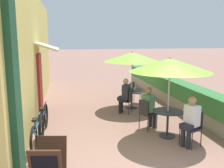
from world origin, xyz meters
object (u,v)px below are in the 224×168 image
at_px(bicycle_second, 44,120).
at_px(cafe_chair_near_right, 146,112).
at_px(menu_board, 49,167).
at_px(cafe_chair_near_left, 193,125).
at_px(cafe_chair_mid_left, 128,99).
at_px(coffee_cup_mid, 135,89).
at_px(bicycle_leaning, 38,132).
at_px(seated_patron_near_right, 149,106).
at_px(patio_umbrella_near, 170,65).
at_px(cafe_chair_mid_right, 135,91).
at_px(seated_patron_near_left, 190,119).
at_px(coffee_cup_near, 170,108).
at_px(patio_table_near, 168,118).
at_px(patio_table_mid, 132,94).
at_px(patio_umbrella_mid, 132,57).
at_px(seated_patron_mid_left, 125,94).

bearing_deg(bicycle_second, cafe_chair_near_right, -2.62).
bearing_deg(menu_board, cafe_chair_near_left, 31.07).
xyz_separation_m(cafe_chair_mid_left, menu_board, (-2.45, -4.20, -0.08)).
bearing_deg(coffee_cup_mid, bicycle_leaning, -138.17).
height_order(seated_patron_near_right, coffee_cup_mid, seated_patron_near_right).
bearing_deg(bicycle_leaning, menu_board, -75.08).
bearing_deg(patio_umbrella_near, coffee_cup_mid, 91.94).
relative_size(bicycle_second, menu_board, 1.96).
bearing_deg(bicycle_second, bicycle_leaning, -92.90).
xyz_separation_m(cafe_chair_near_right, cafe_chair_mid_right, (0.51, 2.97, 0.00)).
relative_size(seated_patron_near_left, coffee_cup_near, 13.89).
bearing_deg(coffee_cup_near, cafe_chair_mid_right, 89.47).
height_order(patio_table_near, cafe_chair_mid_right, cafe_chair_mid_right).
bearing_deg(seated_patron_near_left, patio_table_mid, -17.78).
relative_size(cafe_chair_mid_right, bicycle_leaning, 0.49).
bearing_deg(seated_patron_near_right, menu_board, -71.26).
bearing_deg(patio_umbrella_near, patio_umbrella_mid, 93.91).
distance_m(seated_patron_near_left, seated_patron_near_right, 1.48).
height_order(cafe_chair_near_right, cafe_chair_mid_left, same).
bearing_deg(seated_patron_near_left, seated_patron_mid_left, -8.62).
relative_size(bicycle_leaning, menu_board, 1.97).
relative_size(patio_umbrella_near, seated_patron_near_left, 1.73).
bearing_deg(seated_patron_near_left, bicycle_second, 41.15).
xyz_separation_m(seated_patron_near_left, seated_patron_near_right, (-0.57, 1.37, 0.00)).
distance_m(cafe_chair_near_left, cafe_chair_mid_left, 3.04).
bearing_deg(bicycle_second, cafe_chair_mid_left, 28.83).
distance_m(cafe_chair_mid_left, menu_board, 4.87).
bearing_deg(cafe_chair_near_left, patio_table_near, 5.90).
bearing_deg(seated_patron_near_left, cafe_chair_mid_right, -23.32).
height_order(cafe_chair_near_left, seated_patron_near_right, seated_patron_near_right).
bearing_deg(cafe_chair_near_right, bicycle_second, -119.94).
xyz_separation_m(coffee_cup_near, seated_patron_mid_left, (-0.72, 2.22, -0.08)).
bearing_deg(seated_patron_mid_left, patio_umbrella_mid, -2.74).
height_order(cafe_chair_near_right, seated_patron_mid_left, seated_patron_mid_left).
bearing_deg(cafe_chair_near_right, seated_patron_mid_left, 162.53).
relative_size(patio_table_near, cafe_chair_near_left, 0.92).
bearing_deg(seated_patron_mid_left, cafe_chair_near_right, -139.95).
height_order(patio_umbrella_near, menu_board, patio_umbrella_near).
relative_size(cafe_chair_near_right, bicycle_second, 0.50).
relative_size(cafe_chair_near_left, seated_patron_near_left, 0.70).
bearing_deg(patio_umbrella_mid, seated_patron_near_right, -92.18).
height_order(cafe_chair_near_right, coffee_cup_mid, cafe_chair_near_right).
bearing_deg(patio_umbrella_mid, cafe_chair_mid_left, -116.18).
bearing_deg(seated_patron_mid_left, menu_board, -176.89).
xyz_separation_m(seated_patron_mid_left, coffee_cup_mid, (0.53, 0.55, 0.08)).
bearing_deg(cafe_chair_near_right, patio_table_near, 5.90).
xyz_separation_m(seated_patron_near_right, cafe_chair_mid_right, (0.41, 2.92, -0.17)).
xyz_separation_m(cafe_chair_near_right, menu_board, (-2.60, -2.57, -0.08)).
bearing_deg(bicycle_leaning, patio_umbrella_near, 4.34).
distance_m(cafe_chair_mid_right, coffee_cup_mid, 0.80).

